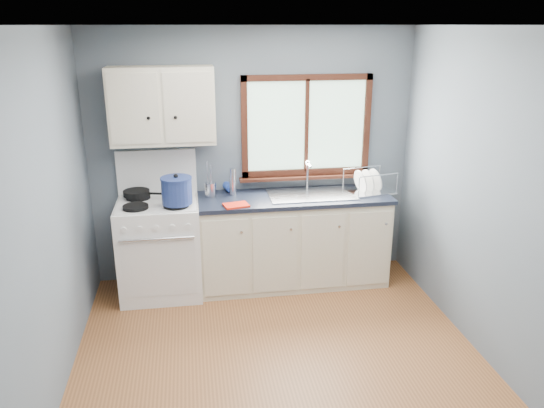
{
  "coord_description": "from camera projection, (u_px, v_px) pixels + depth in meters",
  "views": [
    {
      "loc": [
        -0.62,
        -3.33,
        2.5
      ],
      "look_at": [
        0.05,
        0.9,
        1.05
      ],
      "focal_mm": 35.0,
      "sensor_mm": 36.0,
      "label": 1
    }
  ],
  "objects": [
    {
      "name": "sink",
      "position": [
        311.0,
        201.0,
        5.21
      ],
      "size": [
        0.84,
        0.46,
        0.44
      ],
      "color": "silver",
      "rests_on": "countertop"
    },
    {
      "name": "soap_bottle",
      "position": [
        231.0,
        182.0,
        5.2
      ],
      "size": [
        0.11,
        0.11,
        0.24
      ],
      "primitive_type": "imported",
      "rotation": [
        0.0,
        0.0,
        0.28
      ],
      "color": "#274AB6",
      "rests_on": "countertop"
    },
    {
      "name": "floor",
      "position": [
        284.0,
        374.0,
        4.01
      ],
      "size": [
        3.2,
        3.6,
        0.02
      ],
      "primitive_type": "cube",
      "color": "brown",
      "rests_on": "ground"
    },
    {
      "name": "dish_towel",
      "position": [
        236.0,
        205.0,
        4.87
      ],
      "size": [
        0.25,
        0.2,
        0.02
      ],
      "primitive_type": "cube",
      "rotation": [
        0.0,
        0.0,
        0.21
      ],
      "color": "red",
      "rests_on": "countertop"
    },
    {
      "name": "wall_left",
      "position": [
        37.0,
        232.0,
        3.37
      ],
      "size": [
        0.02,
        3.6,
        2.5
      ],
      "primitive_type": "cube",
      "color": "slate",
      "rests_on": "ground"
    },
    {
      "name": "thermos",
      "position": [
        233.0,
        182.0,
        5.14
      ],
      "size": [
        0.07,
        0.07,
        0.27
      ],
      "primitive_type": "cylinder",
      "rotation": [
        0.0,
        0.0,
        -0.19
      ],
      "color": "silver",
      "rests_on": "countertop"
    },
    {
      "name": "utensil_crock",
      "position": [
        210.0,
        189.0,
        5.12
      ],
      "size": [
        0.14,
        0.14,
        0.35
      ],
      "rotation": [
        0.0,
        0.0,
        0.31
      ],
      "color": "silver",
      "rests_on": "countertop"
    },
    {
      "name": "stockpot",
      "position": [
        177.0,
        190.0,
        4.78
      ],
      "size": [
        0.28,
        0.28,
        0.28
      ],
      "rotation": [
        0.0,
        0.0,
        -0.0
      ],
      "color": "navy",
      "rests_on": "gas_range"
    },
    {
      "name": "wall_right",
      "position": [
        503.0,
        206.0,
        3.85
      ],
      "size": [
        0.02,
        3.6,
        2.5
      ],
      "primitive_type": "cube",
      "color": "slate",
      "rests_on": "ground"
    },
    {
      "name": "wall_back",
      "position": [
        253.0,
        157.0,
        5.3
      ],
      "size": [
        3.2,
        0.02,
        2.5
      ],
      "primitive_type": "cube",
      "color": "slate",
      "rests_on": "ground"
    },
    {
      "name": "gas_range",
      "position": [
        160.0,
        245.0,
        5.09
      ],
      "size": [
        0.76,
        0.69,
        1.36
      ],
      "color": "white",
      "rests_on": "floor"
    },
    {
      "name": "upper_cabinets",
      "position": [
        162.0,
        106.0,
        4.83
      ],
      "size": [
        0.95,
        0.35,
        0.7
      ],
      "color": "beige",
      "rests_on": "wall_back"
    },
    {
      "name": "skillet",
      "position": [
        137.0,
        193.0,
        5.04
      ],
      "size": [
        0.39,
        0.3,
        0.05
      ],
      "rotation": [
        0.0,
        0.0,
        -0.26
      ],
      "color": "black",
      "rests_on": "gas_range"
    },
    {
      "name": "wall_front",
      "position": [
        375.0,
        390.0,
        1.92
      ],
      "size": [
        3.2,
        0.02,
        2.5
      ],
      "primitive_type": "cube",
      "color": "slate",
      "rests_on": "ground"
    },
    {
      "name": "window",
      "position": [
        306.0,
        133.0,
        5.27
      ],
      "size": [
        1.36,
        0.1,
        1.03
      ],
      "color": "#9EC6A8",
      "rests_on": "wall_back"
    },
    {
      "name": "dish_rack",
      "position": [
        369.0,
        186.0,
        5.27
      ],
      "size": [
        0.5,
        0.42,
        0.23
      ],
      "rotation": [
        0.0,
        0.0,
        0.21
      ],
      "color": "silver",
      "rests_on": "countertop"
    },
    {
      "name": "countertop",
      "position": [
        293.0,
        198.0,
        5.17
      ],
      "size": [
        1.89,
        0.64,
        0.04
      ],
      "primitive_type": "cube",
      "color": "black",
      "rests_on": "base_cabinets"
    },
    {
      "name": "ceiling",
      "position": [
        287.0,
        23.0,
        3.2
      ],
      "size": [
        3.2,
        3.6,
        0.02
      ],
      "primitive_type": "cube",
      "color": "white",
      "rests_on": "wall_back"
    },
    {
      "name": "base_cabinets",
      "position": [
        293.0,
        244.0,
        5.33
      ],
      "size": [
        1.85,
        0.6,
        0.88
      ],
      "color": "beige",
      "rests_on": "floor"
    }
  ]
}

